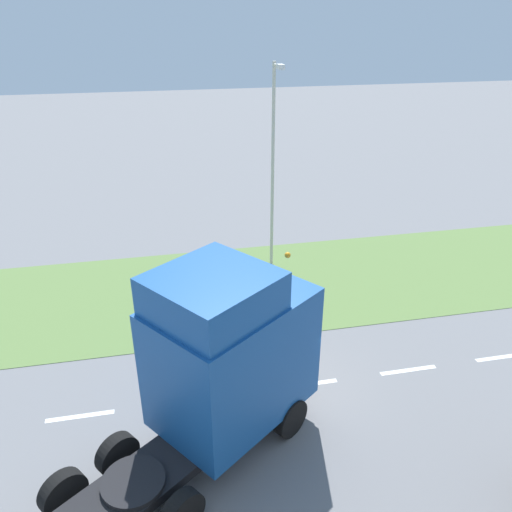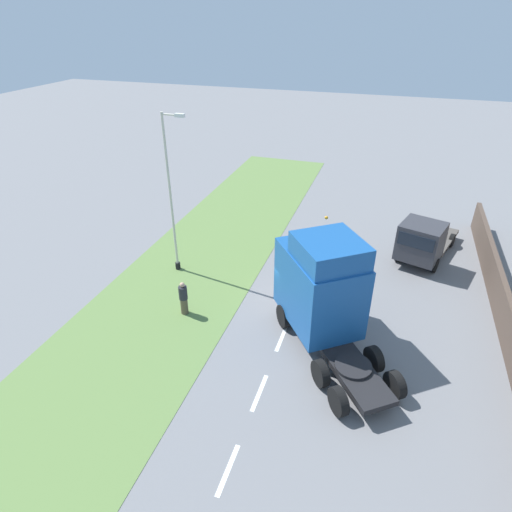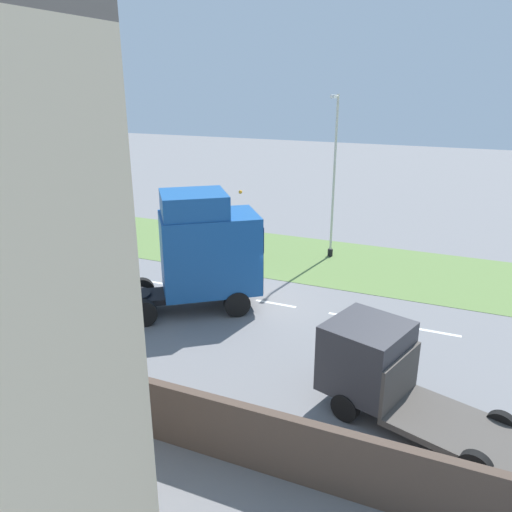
{
  "view_description": "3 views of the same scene",
  "coord_description": "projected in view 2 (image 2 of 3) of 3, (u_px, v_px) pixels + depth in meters",
  "views": [
    {
      "loc": [
        10.88,
        -2.86,
        9.88
      ],
      "look_at": [
        -3.31,
        0.03,
        2.68
      ],
      "focal_mm": 35.0,
      "sensor_mm": 36.0,
      "label": 1
    },
    {
      "loc": [
        3.3,
        -16.09,
        12.29
      ],
      "look_at": [
        -1.6,
        -0.96,
        3.05
      ],
      "focal_mm": 30.0,
      "sensor_mm": 36.0,
      "label": 2
    },
    {
      "loc": [
        17.91,
        7.69,
        8.77
      ],
      "look_at": [
        -0.54,
        -0.24,
        1.79
      ],
      "focal_mm": 35.0,
      "sensor_mm": 36.0,
      "label": 3
    }
  ],
  "objects": [
    {
      "name": "lamp_post",
      "position": [
        173.0,
        201.0,
        21.23
      ],
      "size": [
        1.25,
        0.27,
        8.28
      ],
      "color": "black",
      "rests_on": "ground"
    },
    {
      "name": "boundary_wall",
      "position": [
        510.0,
        332.0,
        17.47
      ],
      "size": [
        0.25,
        24.0,
        1.68
      ],
      "color": "#4C3D33",
      "rests_on": "ground"
    },
    {
      "name": "ground_plane",
      "position": [
        294.0,
        307.0,
        20.29
      ],
      "size": [
        120.0,
        120.0,
        0.0
      ],
      "primitive_type": "plane",
      "color": "slate",
      "rests_on": "ground"
    },
    {
      "name": "lane_markings",
      "position": [
        291.0,
        316.0,
        19.71
      ],
      "size": [
        0.16,
        17.8,
        0.0
      ],
      "color": "white",
      "rests_on": "ground"
    },
    {
      "name": "lorry_cab",
      "position": [
        322.0,
        289.0,
        17.3
      ],
      "size": [
        5.97,
        6.78,
        4.97
      ],
      "rotation": [
        0.0,
        0.0,
        0.64
      ],
      "color": "black",
      "rests_on": "ground"
    },
    {
      "name": "flatbed_truck",
      "position": [
        423.0,
        241.0,
        23.19
      ],
      "size": [
        3.76,
        6.13,
        2.54
      ],
      "rotation": [
        0.0,
        0.0,
        2.83
      ],
      "color": "#333338",
      "rests_on": "ground"
    },
    {
      "name": "grass_verge",
      "position": [
        180.0,
        285.0,
        21.89
      ],
      "size": [
        7.0,
        44.0,
        0.01
      ],
      "color": "#607F42",
      "rests_on": "ground"
    },
    {
      "name": "pedestrian",
      "position": [
        184.0,
        298.0,
        19.47
      ],
      "size": [
        0.39,
        0.39,
        1.69
      ],
      "color": "brown",
      "rests_on": "ground"
    }
  ]
}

